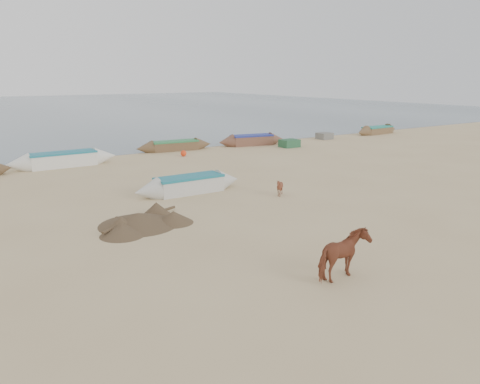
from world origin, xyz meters
name	(u,v)px	position (x,y,z in m)	size (l,w,h in m)	color
ground	(300,241)	(0.00, 0.00, 0.00)	(140.00, 140.00, 0.00)	tan
sea	(2,109)	(0.00, 82.00, 0.01)	(160.00, 160.00, 0.00)	slate
cow_adult	(343,255)	(-1.11, -3.22, 0.75)	(0.80, 1.77, 1.49)	brown
calf_front	(280,187)	(3.42, 5.61, 0.44)	(0.71, 0.79, 0.87)	brown
near_canoe	(189,184)	(-0.06, 8.66, 0.44)	(5.90, 1.25, 0.88)	beige
debris_pile	(138,219)	(-4.23, 5.02, 0.25)	(3.20, 3.20, 0.50)	brown
waterline_canoes	(82,156)	(-2.36, 20.38, 0.44)	(60.02, 5.15, 0.98)	brown
beach_clutter	(169,153)	(3.68, 19.28, 0.30)	(44.91, 3.42, 0.64)	#337134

